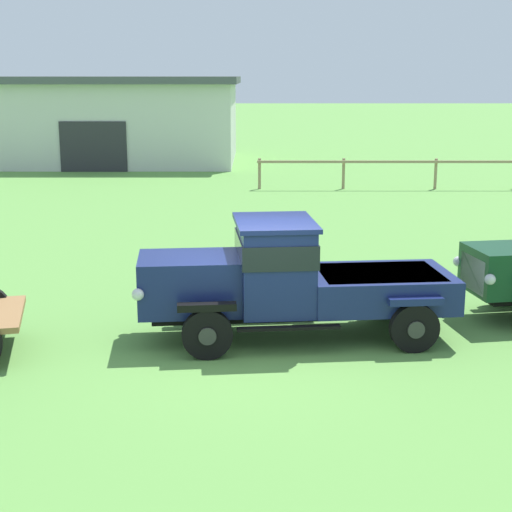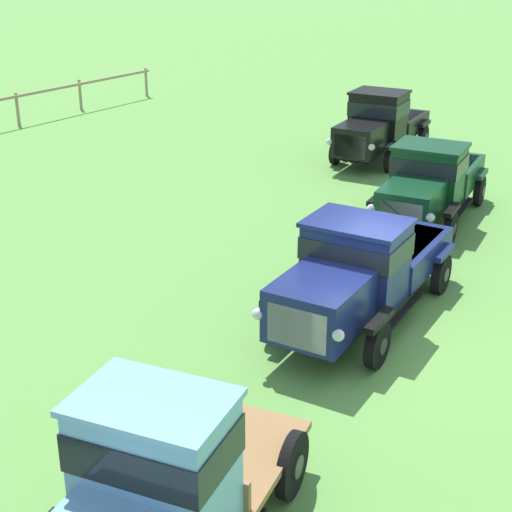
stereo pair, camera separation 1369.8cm
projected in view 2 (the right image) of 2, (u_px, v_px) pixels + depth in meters
name	position (u px, v px, depth m)	size (l,w,h in m)	color
ground_plane	(386.00, 344.00, 14.25)	(240.00, 240.00, 0.00)	#5B9342
paddock_fence	(16.00, 102.00, 29.81)	(14.50, 0.39, 1.25)	#997F60
vintage_truck_second_in_line	(149.00, 495.00, 8.59)	(4.95, 2.84, 2.37)	black
vintage_truck_midrow_center	(360.00, 269.00, 14.72)	(5.69, 2.58, 2.11)	black
vintage_truck_far_side	(430.00, 181.00, 19.91)	(5.43, 2.70, 2.06)	black
vintage_truck_back_of_row	(379.00, 125.00, 25.52)	(5.56, 2.56, 2.21)	black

